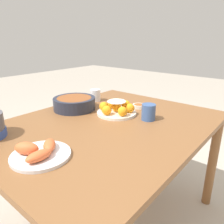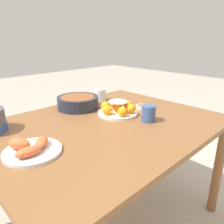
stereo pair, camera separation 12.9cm
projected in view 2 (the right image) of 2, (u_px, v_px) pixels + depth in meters
name	position (u px, v px, depth m)	size (l,w,h in m)	color
ground_plane	(107.00, 220.00, 1.47)	(12.00, 12.00, 0.00)	#B2A899
dining_table	(106.00, 136.00, 1.27)	(1.29, 1.00, 0.70)	brown
cake_plate	(118.00, 109.00, 1.36)	(0.25, 0.25, 0.09)	silver
serving_bowl	(78.00, 102.00, 1.48)	(0.28, 0.28, 0.08)	#232838
sauce_bowl	(142.00, 107.00, 1.48)	(0.09, 0.09, 0.02)	silver
seafood_platter	(31.00, 149.00, 0.91)	(0.24, 0.24, 0.07)	silver
cup_near	(148.00, 113.00, 1.25)	(0.08, 0.08, 0.09)	#38568E
cup_far	(101.00, 95.00, 1.66)	(0.08, 0.08, 0.09)	white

